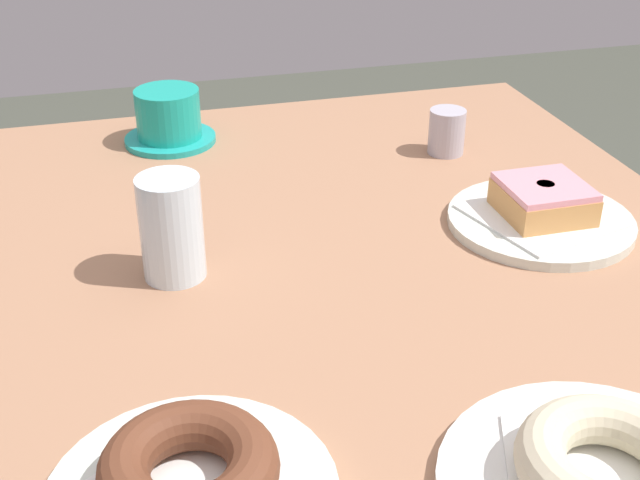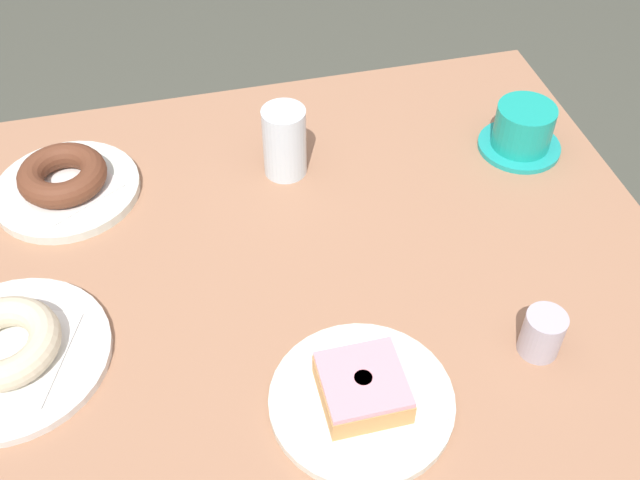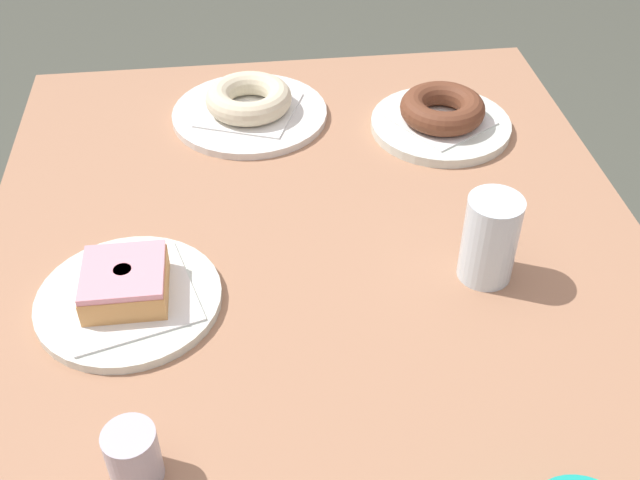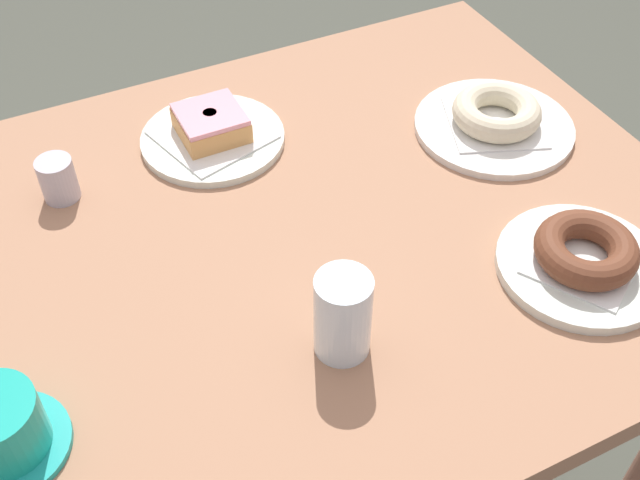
{
  "view_description": "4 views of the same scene",
  "coord_description": "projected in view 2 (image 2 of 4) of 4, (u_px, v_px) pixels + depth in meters",
  "views": [
    {
      "loc": [
        0.69,
        -0.23,
        1.21
      ],
      "look_at": [
        -0.0,
        -0.05,
        0.82
      ],
      "focal_mm": 47.31,
      "sensor_mm": 36.0,
      "label": 1
    },
    {
      "loc": [
        0.11,
        0.64,
        1.5
      ],
      "look_at": [
        -0.05,
        0.01,
        0.82
      ],
      "focal_mm": 42.13,
      "sensor_mm": 36.0,
      "label": 2
    },
    {
      "loc": [
        -0.66,
        0.08,
        1.38
      ],
      "look_at": [
        0.01,
        -0.0,
        0.8
      ],
      "focal_mm": 43.17,
      "sensor_mm": 36.0,
      "label": 3
    },
    {
      "loc": [
        -0.29,
        -0.64,
        1.47
      ],
      "look_at": [
        -0.0,
        -0.05,
        0.8
      ],
      "focal_mm": 43.67,
      "sensor_mm": 36.0,
      "label": 4
    }
  ],
  "objects": [
    {
      "name": "table",
      "position": [
        287.0,
        329.0,
        1.06
      ],
      "size": [
        1.01,
        0.81,
        0.78
      ],
      "color": "#A07153",
      "rests_on": "ground_plane"
    },
    {
      "name": "plate_glazed_square",
      "position": [
        362.0,
        401.0,
        0.82
      ],
      "size": [
        0.2,
        0.2,
        0.01
      ],
      "primitive_type": "cylinder",
      "color": "silver",
      "rests_on": "table"
    },
    {
      "name": "napkin_glazed_square",
      "position": [
        362.0,
        397.0,
        0.82
      ],
      "size": [
        0.17,
        0.17,
        0.0
      ],
      "primitive_type": "cube",
      "rotation": [
        0.0,
        0.0,
        0.28
      ],
      "color": "white",
      "rests_on": "plate_glazed_square"
    },
    {
      "name": "donut_glazed_square",
      "position": [
        363.0,
        387.0,
        0.8
      ],
      "size": [
        0.09,
        0.09,
        0.04
      ],
      "color": "tan",
      "rests_on": "napkin_glazed_square"
    },
    {
      "name": "plate_sugar_ring",
      "position": [
        11.0,
        357.0,
        0.86
      ],
      "size": [
        0.23,
        0.23,
        0.01
      ],
      "primitive_type": "cylinder",
      "color": "silver",
      "rests_on": "table"
    },
    {
      "name": "napkin_sugar_ring",
      "position": [
        9.0,
        353.0,
        0.86
      ],
      "size": [
        0.17,
        0.17,
        0.0
      ],
      "primitive_type": "cube",
      "rotation": [
        0.0,
        0.0,
        -0.37
      ],
      "color": "white",
      "rests_on": "plate_sugar_ring"
    },
    {
      "name": "donut_sugar_ring",
      "position": [
        4.0,
        343.0,
        0.84
      ],
      "size": [
        0.13,
        0.13,
        0.04
      ],
      "primitive_type": "torus",
      "color": "beige",
      "rests_on": "napkin_sugar_ring"
    },
    {
      "name": "plate_chocolate_ring",
      "position": [
        67.0,
        190.0,
        1.06
      ],
      "size": [
        0.2,
        0.2,
        0.01
      ],
      "primitive_type": "cylinder",
      "color": "silver",
      "rests_on": "table"
    },
    {
      "name": "napkin_chocolate_ring",
      "position": [
        66.0,
        185.0,
        1.05
      ],
      "size": [
        0.16,
        0.16,
        0.0
      ],
      "primitive_type": "cube",
      "rotation": [
        0.0,
        0.0,
        0.55
      ],
      "color": "white",
      "rests_on": "plate_chocolate_ring"
    },
    {
      "name": "donut_chocolate_ring",
      "position": [
        62.0,
        175.0,
        1.04
      ],
      "size": [
        0.12,
        0.12,
        0.04
      ],
      "primitive_type": "torus",
      "color": "brown",
      "rests_on": "napkin_chocolate_ring"
    },
    {
      "name": "water_glass",
      "position": [
        285.0,
        142.0,
        1.06
      ],
      "size": [
        0.06,
        0.06,
        0.11
      ],
      "primitive_type": "cylinder",
      "color": "silver",
      "rests_on": "table"
    },
    {
      "name": "coffee_cup",
      "position": [
        523.0,
        130.0,
        1.11
      ],
      "size": [
        0.12,
        0.12,
        0.07
      ],
      "color": "teal",
      "rests_on": "table"
    },
    {
      "name": "sugar_jar",
      "position": [
        542.0,
        333.0,
        0.85
      ],
      "size": [
        0.05,
        0.05,
        0.06
      ],
      "primitive_type": "cylinder",
      "color": "#B2ADBB",
      "rests_on": "table"
    }
  ]
}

